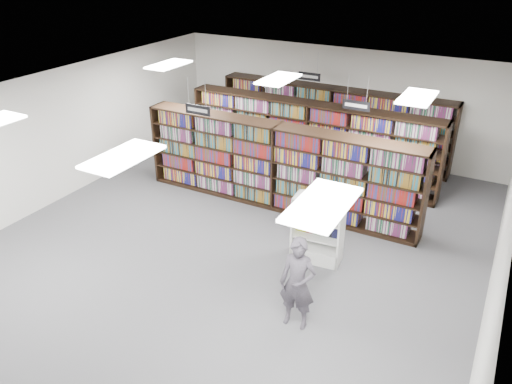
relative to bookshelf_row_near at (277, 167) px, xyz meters
The scene contains 19 objects.
floor 2.26m from the bookshelf_row_near, 90.00° to the right, with size 12.00×12.00×0.00m, color #515156.
ceiling 2.94m from the bookshelf_row_near, 90.00° to the right, with size 10.00×12.00×0.10m, color white.
wall_back 4.04m from the bookshelf_row_near, 90.00° to the left, with size 10.00×0.10×3.20m, color white.
wall_left 5.41m from the bookshelf_row_near, 158.20° to the right, with size 0.10×12.00×3.20m, color white.
wall_right 5.41m from the bookshelf_row_near, 21.80° to the right, with size 0.10×12.00×3.20m, color white.
bookshelf_row_near is the anchor object (origin of this frame).
bookshelf_row_mid 2.00m from the bookshelf_row_near, 90.00° to the left, with size 7.00×0.60×2.10m.
bookshelf_row_far 3.70m from the bookshelf_row_near, 90.00° to the left, with size 7.00×0.60×2.10m.
aisle_sign_left 2.33m from the bookshelf_row_near, 146.29° to the right, with size 0.65×0.02×0.80m.
aisle_sign_right 2.33m from the bookshelf_row_near, 33.67° to the left, with size 0.65×0.02×0.80m.
aisle_sign_center 3.38m from the bookshelf_row_near, 99.46° to the left, with size 0.65×0.02×0.80m.
troffer_front_center 5.43m from the bookshelf_row_near, 90.00° to the right, with size 0.60×1.20×0.04m, color white.
troffer_front_right 6.20m from the bookshelf_row_near, 59.04° to the right, with size 0.60×1.20×0.04m, color white.
troffer_back_left 3.67m from the bookshelf_row_near, behind, with size 0.60×1.20×0.04m, color white.
troffer_back_center 2.11m from the bookshelf_row_near, ahead, with size 0.60×1.20×0.04m, color white.
troffer_back_right 3.67m from the bookshelf_row_near, ahead, with size 0.60×1.20×0.04m, color white.
endcap_display 2.47m from the bookshelf_row_near, 43.36° to the right, with size 1.04×0.59×1.40m.
open_book 2.56m from the bookshelf_row_near, 42.79° to the right, with size 0.75×0.62×0.13m.
shopper 4.27m from the bookshelf_row_near, 59.14° to the right, with size 0.61×0.40×1.68m, color #4B4651.
Camera 1 is at (4.73, -7.83, 5.88)m, focal length 35.00 mm.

